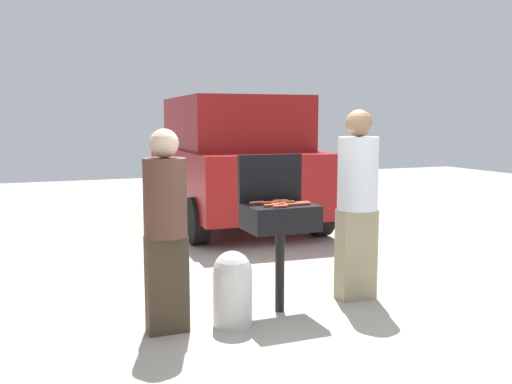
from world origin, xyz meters
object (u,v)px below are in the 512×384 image
object	(u,v)px
hot_dog_9	(303,204)
hot_dog_10	(302,203)
bbq_grill	(280,221)
parked_minivan	(231,160)
hot_dog_7	(280,206)
hot_dog_6	(291,205)
hot_dog_3	(282,202)
person_left	(166,224)
hot_dog_4	(268,203)
hot_dog_2	(271,205)
propane_tank	(232,287)
hot_dog_8	(257,203)
person_right	(357,198)
hot_dog_5	(280,201)
hot_dog_0	(278,204)
hot_dog_1	(287,202)

from	to	relation	value
hot_dog_9	hot_dog_10	bearing A→B (deg)	76.23
bbq_grill	parked_minivan	bearing A→B (deg)	75.93
hot_dog_7	hot_dog_6	bearing A→B (deg)	21.97
bbq_grill	hot_dog_10	size ratio (longest dim) A/B	7.30
hot_dog_3	person_left	distance (m)	1.09
hot_dog_4	parked_minivan	size ratio (longest dim) A/B	0.03
hot_dog_6	hot_dog_9	world-z (taller)	same
hot_dog_10	hot_dog_2	bearing A→B (deg)	-172.13
person_left	propane_tank	bearing A→B (deg)	-5.16
person_left	hot_dog_6	bearing A→B (deg)	-0.01
hot_dog_8	person_right	xyz separation A→B (m)	(0.99, -0.03, -0.00)
bbq_grill	hot_dog_9	xyz separation A→B (m)	(0.17, -0.10, 0.16)
hot_dog_5	parked_minivan	bearing A→B (deg)	76.23
hot_dog_4	person_right	size ratio (longest dim) A/B	0.07
hot_dog_9	parked_minivan	distance (m)	4.53
bbq_grill	hot_dog_7	world-z (taller)	hot_dog_7
hot_dog_4	hot_dog_8	distance (m)	0.10
hot_dog_5	propane_tank	world-z (taller)	hot_dog_5
hot_dog_5	propane_tank	size ratio (longest dim) A/B	0.21
hot_dog_3	person_right	xyz separation A→B (m)	(0.76, -0.00, -0.00)
hot_dog_6	person_left	world-z (taller)	person_left
hot_dog_2	hot_dog_3	distance (m)	0.24
hot_dog_4	hot_dog_6	distance (m)	0.22
propane_tank	hot_dog_4	bearing A→B (deg)	28.73
hot_dog_5	hot_dog_8	size ratio (longest dim) A/B	1.00
hot_dog_5	bbq_grill	bearing A→B (deg)	-113.54
hot_dog_0	hot_dog_4	size ratio (longest dim) A/B	1.00
hot_dog_2	propane_tank	size ratio (longest dim) A/B	0.21
hot_dog_3	propane_tank	xyz separation A→B (m)	(-0.54, -0.23, -0.64)
propane_tank	parked_minivan	xyz separation A→B (m)	(1.58, 4.49, 0.70)
hot_dog_5	person_left	xyz separation A→B (m)	(-1.08, -0.23, -0.09)
parked_minivan	hot_dog_8	bearing A→B (deg)	76.55
hot_dog_1	hot_dog_3	size ratio (longest dim) A/B	1.00
hot_dog_8	person_right	world-z (taller)	person_right
hot_dog_4	propane_tank	xyz separation A→B (m)	(-0.41, -0.22, -0.64)
hot_dog_7	hot_dog_3	bearing A→B (deg)	62.11
hot_dog_3	hot_dog_10	xyz separation A→B (m)	(0.13, -0.11, 0.00)
hot_dog_3	hot_dog_9	world-z (taller)	same
hot_dog_8	person_right	bearing A→B (deg)	-2.01
hot_dog_8	propane_tank	distance (m)	0.76
bbq_grill	person_left	size ratio (longest dim) A/B	0.59
hot_dog_4	person_left	size ratio (longest dim) A/B	0.08
hot_dog_8	hot_dog_9	bearing A→B (deg)	-30.43
hot_dog_0	person_left	bearing A→B (deg)	-176.29
hot_dog_0	hot_dog_6	size ratio (longest dim) A/B	1.00
hot_dog_2	hot_dog_8	bearing A→B (deg)	105.09
hot_dog_2	hot_dog_0	bearing A→B (deg)	26.19
hot_dog_5	hot_dog_6	distance (m)	0.24
hot_dog_7	hot_dog_8	xyz separation A→B (m)	(-0.11, 0.26, 0.00)
person_right	hot_dog_4	bearing A→B (deg)	-8.16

